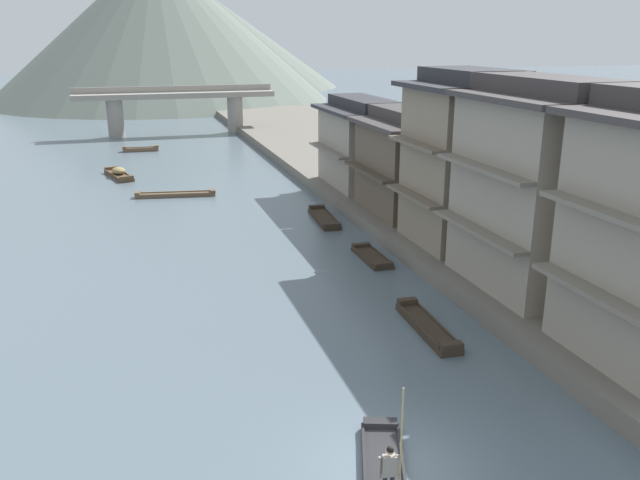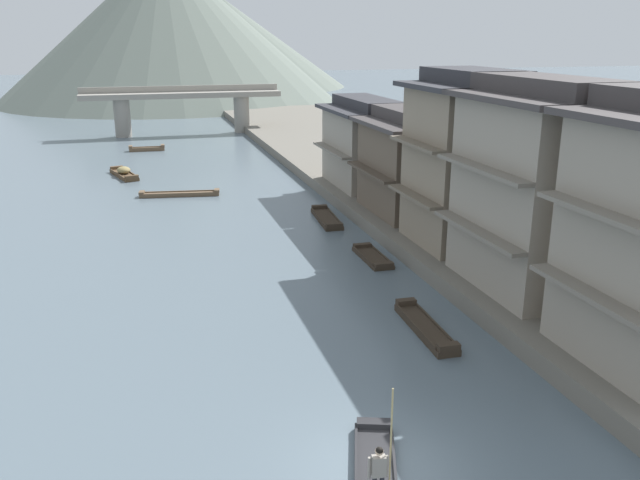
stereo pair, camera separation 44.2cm
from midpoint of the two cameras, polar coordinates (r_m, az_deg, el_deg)
The scene contains 17 objects.
ground_plane at distance 18.65m, azimuth 6.13°, elevation -18.97°, with size 400.00×400.00×0.00m, color slate.
riverbank_right at distance 50.10m, azimuth 10.37°, elevation 4.87°, with size 18.00×110.00×0.77m, color #6B665B.
boat_foreground_poled at distance 18.04m, azimuth 5.62°, elevation -19.87°, with size 2.54×4.77×0.38m.
boatman_person at distance 16.19m, azimuth 6.03°, elevation -19.22°, with size 0.57×0.28×3.04m.
boat_moored_nearest at distance 48.08m, azimuth -11.89°, elevation 3.94°, with size 5.72×1.65×0.41m.
boat_moored_second at distance 40.70m, azimuth 0.89°, elevation 1.90°, with size 1.46×4.81×0.44m.
boat_moored_third at distance 55.90m, azimuth -16.52°, elevation 5.62°, with size 2.38×4.91×0.82m.
boat_moored_far at distance 68.13m, azimuth -14.69°, elevation 7.70°, with size 3.49×0.95×0.57m.
boat_midriver_drifting at distance 33.75m, azimuth 4.98°, elevation -1.50°, with size 1.08×3.55×0.36m.
boat_midriver_upstream at distance 26.00m, azimuth 9.67°, elevation -7.56°, with size 1.08×4.62×0.50m.
house_waterfront_second at distance 28.48m, azimuth 18.75°, elevation 4.41°, with size 5.67×7.35×8.74m.
house_waterfront_tall at distance 33.87m, azimuth 13.12°, elevation 6.85°, with size 6.15×6.05×8.74m.
house_waterfront_narrow at distance 39.75m, azimuth 8.58°, elevation 6.70°, with size 6.17×7.34×6.14m.
house_waterfront_far at distance 46.78m, azimuth 4.28°, elevation 8.44°, with size 5.56×7.88×6.14m.
stone_bridge at distance 78.42m, azimuth -11.74°, elevation 11.58°, with size 22.65×2.40×5.49m.
hill_far_west at distance 122.45m, azimuth -13.10°, elevation 17.75°, with size 58.54×58.54×25.29m, color slate.
hill_far_centre at distance 152.64m, azimuth -8.46°, elevation 16.70°, with size 54.48×54.48×19.15m, color slate.
Camera 2 is at (-5.68, -13.89, 11.03)m, focal length 36.67 mm.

